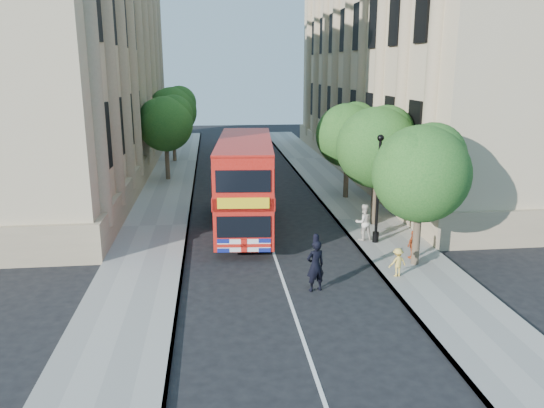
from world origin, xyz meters
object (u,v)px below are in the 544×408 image
object	(u,v)px
lamp_post	(378,194)
double_decker_bus	(245,181)
box_van	(229,196)
police_constable	(315,266)
woman_pedestrian	(364,222)

from	to	relation	value
lamp_post	double_decker_bus	world-z (taller)	lamp_post
double_decker_bus	box_van	world-z (taller)	double_decker_bus
lamp_post	police_constable	size ratio (longest dim) A/B	2.56
lamp_post	double_decker_bus	bearing A→B (deg)	151.62
lamp_post	double_decker_bus	size ratio (longest dim) A/B	0.51
lamp_post	police_constable	bearing A→B (deg)	-128.08
police_constable	woman_pedestrian	distance (m)	6.41
box_van	police_constable	bearing A→B (deg)	-75.75
lamp_post	police_constable	world-z (taller)	lamp_post
lamp_post	woman_pedestrian	size ratio (longest dim) A/B	2.92
lamp_post	police_constable	xyz separation A→B (m)	(-3.92, -5.00, -1.50)
police_constable	woman_pedestrian	world-z (taller)	police_constable
double_decker_bus	woman_pedestrian	xyz separation A→B (m)	(5.51, -2.82, -1.55)
double_decker_bus	box_van	distance (m)	2.67
double_decker_bus	police_constable	bearing A→B (deg)	-71.11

